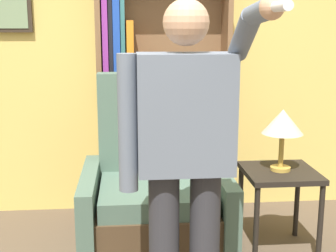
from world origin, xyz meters
The scene contains 6 objects.
wall_back centered at (-0.01, 2.03, 1.40)m, with size 8.00×0.11×2.80m.
bookcase centered at (-0.12, 1.87, 0.96)m, with size 1.04×0.28×1.99m.
armchair centered at (-0.11, 1.09, 0.38)m, with size 0.95×0.85×1.23m.
person_standing centered at (-0.01, 0.25, 0.96)m, with size 0.60×0.78×1.67m.
side_table centered at (0.75, 1.11, 0.49)m, with size 0.48×0.48×0.59m.
table_lamp centered at (0.75, 1.11, 0.91)m, with size 0.28×0.28×0.42m.
Camera 1 is at (-0.28, -1.86, 1.55)m, focal length 50.00 mm.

